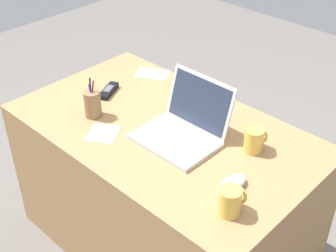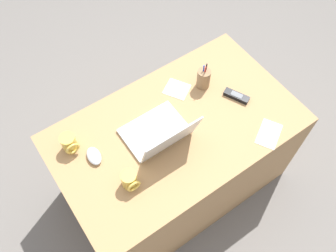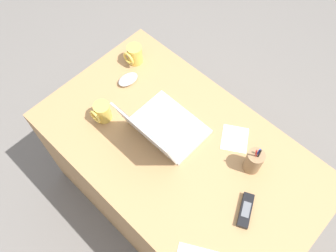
% 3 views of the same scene
% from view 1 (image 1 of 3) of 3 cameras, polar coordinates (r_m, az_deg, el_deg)
% --- Properties ---
extents(ground_plane, '(6.00, 6.00, 0.00)m').
position_cam_1_polar(ground_plane, '(2.44, -0.49, -13.96)').
color(ground_plane, slate).
extents(desk, '(1.31, 0.77, 0.71)m').
position_cam_1_polar(desk, '(2.19, -0.53, -7.80)').
color(desk, '#A87C4F').
rests_on(desk, ground).
extents(laptop, '(0.32, 0.30, 0.23)m').
position_cam_1_polar(laptop, '(1.88, 1.84, -0.21)').
color(laptop, silver).
rests_on(laptop, desk).
extents(computer_mouse, '(0.08, 0.11, 0.03)m').
position_cam_1_polar(computer_mouse, '(1.68, 8.01, -6.84)').
color(computer_mouse, silver).
rests_on(computer_mouse, desk).
extents(coffee_mug_white, '(0.08, 0.09, 0.10)m').
position_cam_1_polar(coffee_mug_white, '(1.56, 7.65, -9.04)').
color(coffee_mug_white, '#E0BC4C').
rests_on(coffee_mug_white, desk).
extents(coffee_mug_tall, '(0.07, 0.09, 0.10)m').
position_cam_1_polar(coffee_mug_tall, '(1.84, 10.48, -1.65)').
color(coffee_mug_tall, '#E0BC4C').
rests_on(coffee_mug_tall, desk).
extents(cordless_phone, '(0.10, 0.15, 0.03)m').
position_cam_1_polar(cordless_phone, '(2.22, -7.25, 4.29)').
color(cordless_phone, black).
rests_on(cordless_phone, desk).
extents(pen_holder, '(0.07, 0.07, 0.18)m').
position_cam_1_polar(pen_holder, '(2.03, -9.20, 2.72)').
color(pen_holder, olive).
rests_on(pen_holder, desk).
extents(paper_note_near_laptop, '(0.19, 0.17, 0.00)m').
position_cam_1_polar(paper_note_near_laptop, '(2.37, -1.90, 6.40)').
color(paper_note_near_laptop, white).
rests_on(paper_note_near_laptop, desk).
extents(paper_note_left, '(0.17, 0.17, 0.00)m').
position_cam_1_polar(paper_note_left, '(1.95, -7.94, -0.90)').
color(paper_note_left, white).
rests_on(paper_note_left, desk).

